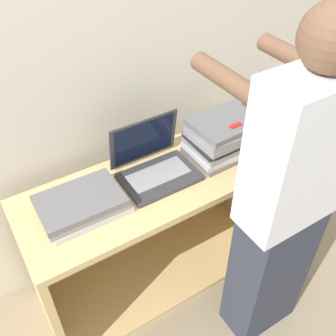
{
  "coord_description": "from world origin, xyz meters",
  "views": [
    {
      "loc": [
        -0.68,
        -0.91,
        1.97
      ],
      "look_at": [
        0.0,
        0.17,
        0.85
      ],
      "focal_mm": 42.0,
      "sensor_mm": 36.0,
      "label": 1
    }
  ],
  "objects": [
    {
      "name": "ground_plane",
      "position": [
        0.0,
        0.0,
        0.0
      ],
      "size": [
        12.0,
        12.0,
        0.0
      ],
      "primitive_type": "plane",
      "color": "gray"
    },
    {
      "name": "laptop_open",
      "position": [
        0.0,
        0.29,
        0.79
      ],
      "size": [
        0.35,
        0.28,
        0.26
      ],
      "color": "#333338",
      "rests_on": "cart"
    },
    {
      "name": "laptop_stack_left",
      "position": [
        -0.38,
        0.25,
        0.77
      ],
      "size": [
        0.36,
        0.25,
        0.08
      ],
      "color": "#B7B7BC",
      "rests_on": "cart"
    },
    {
      "name": "person",
      "position": [
        0.29,
        -0.24,
        0.82
      ],
      "size": [
        0.4,
        0.53,
        1.63
      ],
      "color": "#2D3342",
      "rests_on": "ground_plane"
    },
    {
      "name": "cart",
      "position": [
        0.0,
        0.32,
        0.37
      ],
      "size": [
        1.33,
        0.5,
        0.73
      ],
      "color": "tan",
      "rests_on": "ground_plane"
    },
    {
      "name": "laptop_stack_right",
      "position": [
        0.38,
        0.25,
        0.83
      ],
      "size": [
        0.37,
        0.26,
        0.19
      ],
      "color": "slate",
      "rests_on": "cart"
    },
    {
      "name": "wall_back",
      "position": [
        0.0,
        0.6,
        1.2
      ],
      "size": [
        8.0,
        0.05,
        2.4
      ],
      "color": "beige",
      "rests_on": "ground_plane"
    },
    {
      "name": "inventory_tag",
      "position": [
        0.38,
        0.19,
        0.93
      ],
      "size": [
        0.06,
        0.02,
        0.01
      ],
      "color": "red",
      "rests_on": "laptop_stack_right"
    }
  ]
}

